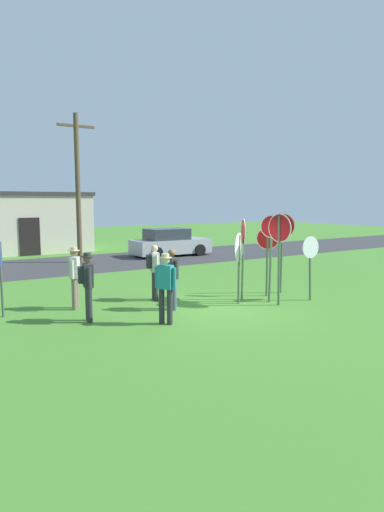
% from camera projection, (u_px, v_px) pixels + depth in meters
% --- Properties ---
extents(ground_plane, '(80.00, 80.00, 0.00)m').
position_uv_depth(ground_plane, '(220.00, 309.00, 12.27)').
color(ground_plane, '#47842D').
extents(street_asphalt, '(60.00, 6.40, 0.01)m').
position_uv_depth(street_asphalt, '(88.00, 263.00, 21.39)').
color(street_asphalt, '#38383A').
rests_on(street_asphalt, ground).
extents(building_background, '(7.61, 5.01, 3.52)m').
position_uv_depth(building_background, '(20.00, 222.00, 26.16)').
color(building_background, beige).
rests_on(building_background, ground).
extents(utility_pole, '(1.80, 0.24, 7.15)m').
position_uv_depth(utility_pole, '(78.00, 185.00, 21.23)').
color(utility_pole, brown).
rests_on(utility_pole, ground).
extents(parked_car_on_street, '(4.33, 2.07, 1.51)m').
position_uv_depth(parked_car_on_street, '(170.00, 243.00, 24.25)').
color(parked_car_on_street, '#A5A8AD').
rests_on(parked_car_on_street, ground).
extents(stop_sign_center_cluster, '(0.44, 0.70, 2.48)m').
position_uv_depth(stop_sign_center_cluster, '(243.00, 244.00, 13.28)').
color(stop_sign_center_cluster, '#51664C').
rests_on(stop_sign_center_cluster, ground).
extents(stop_sign_rear_left, '(0.75, 0.44, 2.62)m').
position_uv_depth(stop_sign_rear_left, '(282.00, 238.00, 14.24)').
color(stop_sign_rear_left, '#51664C').
rests_on(stop_sign_rear_left, ground).
extents(stop_sign_far_back, '(0.49, 0.53, 2.20)m').
position_uv_depth(stop_sign_far_back, '(267.00, 249.00, 13.82)').
color(stop_sign_far_back, '#51664C').
rests_on(stop_sign_far_back, ground).
extents(stop_sign_leaning_right, '(0.71, 0.51, 2.09)m').
position_uv_depth(stop_sign_leaning_right, '(239.00, 255.00, 12.79)').
color(stop_sign_leaning_right, '#51664C').
rests_on(stop_sign_leaning_right, ground).
extents(stop_sign_tallest, '(0.14, 0.82, 2.65)m').
position_uv_depth(stop_sign_tallest, '(279.00, 242.00, 12.51)').
color(stop_sign_tallest, '#51664C').
rests_on(stop_sign_tallest, ground).
extents(stop_sign_low_front, '(0.67, 0.16, 1.95)m').
position_uv_depth(stop_sign_low_front, '(310.00, 257.00, 13.26)').
color(stop_sign_low_front, '#51664C').
rests_on(stop_sign_low_front, ground).
extents(stop_sign_nearest, '(0.34, 0.61, 2.59)m').
position_uv_depth(stop_sign_nearest, '(271.00, 244.00, 13.00)').
color(stop_sign_nearest, '#51664C').
rests_on(stop_sign_nearest, ground).
extents(person_in_dark_shirt, '(0.24, 0.57, 1.69)m').
position_uv_depth(person_in_dark_shirt, '(172.00, 276.00, 12.13)').
color(person_in_dark_shirt, '#4C5670').
rests_on(person_in_dark_shirt, ground).
extents(person_near_signs, '(0.42, 0.56, 1.74)m').
position_uv_depth(person_near_signs, '(87.00, 282.00, 10.89)').
color(person_near_signs, '#2D2D33').
rests_on(person_near_signs, ground).
extents(person_with_sunhat, '(0.42, 0.56, 1.69)m').
position_uv_depth(person_with_sunhat, '(154.00, 268.00, 13.30)').
color(person_with_sunhat, '#2D2D33').
rests_on(person_with_sunhat, ground).
extents(person_holding_notes, '(0.38, 0.50, 1.74)m').
position_uv_depth(person_holding_notes, '(75.00, 274.00, 12.20)').
color(person_holding_notes, '#7A6B56').
rests_on(person_holding_notes, ground).
extents(person_in_teal, '(0.38, 0.49, 1.74)m').
position_uv_depth(person_in_teal, '(166.00, 284.00, 10.68)').
color(person_in_teal, '#2D2D33').
rests_on(person_in_teal, ground).
extents(info_panel_leftmost, '(0.19, 0.58, 1.95)m').
position_uv_depth(info_panel_leftmost, '(1.00, 266.00, 11.28)').
color(info_panel_leftmost, '#4C4C51').
rests_on(info_panel_leftmost, ground).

